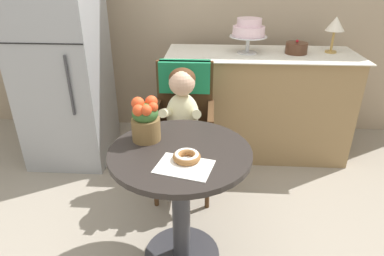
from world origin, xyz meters
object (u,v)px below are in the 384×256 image
(flower_vase, at_px, (145,119))
(refrigerator, at_px, (62,63))
(seated_child, at_px, (182,112))
(table_lamp, at_px, (335,25))
(round_layer_cake, at_px, (296,48))
(wicker_chair, at_px, (184,108))
(cafe_table, at_px, (181,185))
(donut_front, at_px, (187,156))
(tiered_cake_stand, at_px, (249,30))

(flower_vase, bearing_deg, refrigerator, 130.87)
(seated_child, distance_m, table_lamp, 1.47)
(flower_vase, distance_m, table_lamp, 1.83)
(seated_child, xyz_separation_m, round_layer_cake, (0.86, 0.74, 0.27))
(wicker_chair, bearing_deg, cafe_table, -81.67)
(cafe_table, xyz_separation_m, donut_front, (0.04, -0.09, 0.23))
(wicker_chair, bearing_deg, table_lamp, 33.65)
(table_lamp, xyz_separation_m, refrigerator, (-2.16, -0.26, -0.27))
(tiered_cake_stand, relative_size, round_layer_cake, 1.71)
(cafe_table, height_order, refrigerator, refrigerator)
(round_layer_cake, distance_m, refrigerator, 1.89)
(cafe_table, height_order, table_lamp, table_lamp)
(seated_child, relative_size, tiered_cake_stand, 2.42)
(wicker_chair, height_order, table_lamp, table_lamp)
(seated_child, xyz_separation_m, table_lamp, (1.16, 0.79, 0.44))
(refrigerator, bearing_deg, round_layer_cake, 6.39)
(tiered_cake_stand, bearing_deg, table_lamp, 4.99)
(flower_vase, relative_size, table_lamp, 0.83)
(round_layer_cake, relative_size, table_lamp, 0.62)
(tiered_cake_stand, height_order, table_lamp, table_lamp)
(table_lamp, distance_m, refrigerator, 2.20)
(donut_front, relative_size, table_lamp, 0.46)
(flower_vase, height_order, refrigerator, refrigerator)
(flower_vase, distance_m, refrigerator, 1.32)
(seated_child, relative_size, refrigerator, 0.43)
(table_lamp, bearing_deg, round_layer_cake, -170.21)
(cafe_table, bearing_deg, wicker_chair, 93.40)
(donut_front, distance_m, tiered_cake_stand, 1.49)
(wicker_chair, xyz_separation_m, tiered_cake_stand, (0.47, 0.57, 0.44))
(donut_front, distance_m, table_lamp, 1.85)
(round_layer_cake, xyz_separation_m, table_lamp, (0.29, 0.05, 0.17))
(wicker_chair, xyz_separation_m, seated_child, (-0.00, -0.16, 0.04))
(cafe_table, xyz_separation_m, flower_vase, (-0.19, 0.10, 0.33))
(donut_front, relative_size, flower_vase, 0.56)
(round_layer_cake, bearing_deg, seated_child, -139.47)
(flower_vase, xyz_separation_m, table_lamp, (1.30, 1.26, 0.28))
(seated_child, height_order, flower_vase, seated_child)
(donut_front, relative_size, tiered_cake_stand, 0.44)
(round_layer_cake, bearing_deg, cafe_table, -122.10)
(cafe_table, xyz_separation_m, seated_child, (-0.04, 0.57, 0.17))
(cafe_table, relative_size, table_lamp, 2.53)
(donut_front, bearing_deg, refrigerator, 132.38)
(cafe_table, bearing_deg, refrigerator, 133.67)
(cafe_table, xyz_separation_m, wicker_chair, (-0.04, 0.73, 0.13))
(refrigerator, bearing_deg, seated_child, -27.75)
(seated_child, distance_m, round_layer_cake, 1.17)
(wicker_chair, xyz_separation_m, refrigerator, (-1.01, 0.37, 0.21))
(wicker_chair, height_order, donut_front, wicker_chair)
(wicker_chair, distance_m, flower_vase, 0.67)
(cafe_table, distance_m, refrigerator, 1.56)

